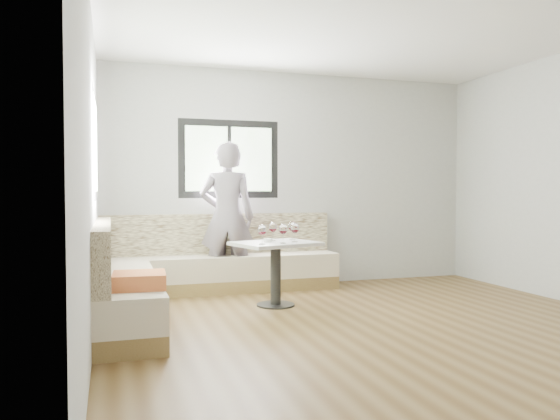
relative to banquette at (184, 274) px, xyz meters
name	(u,v)px	position (x,y,z in m)	size (l,w,h in m)	color
room	(374,172)	(1.51, -1.54, 1.08)	(5.01, 5.01, 2.81)	brown
banquette	(184,274)	(0.00, 0.00, 0.00)	(2.90, 2.80, 0.95)	olive
table	(276,258)	(0.93, -0.39, 0.19)	(1.00, 0.87, 0.69)	black
person	(227,217)	(0.60, 0.57, 0.59)	(0.67, 0.44, 1.84)	slate
olive_ramekin	(268,240)	(0.85, -0.36, 0.38)	(0.09, 0.09, 0.04)	white
wine_glass_a	(262,230)	(0.72, -0.61, 0.50)	(0.09, 0.09, 0.21)	white
wine_glass_b	(283,230)	(0.96, -0.57, 0.50)	(0.09, 0.09, 0.21)	white
wine_glass_c	(295,229)	(1.12, -0.46, 0.50)	(0.09, 0.09, 0.21)	white
wine_glass_d	(273,228)	(0.94, -0.26, 0.50)	(0.09, 0.09, 0.21)	white
wine_glass_e	(292,227)	(1.19, -0.19, 0.50)	(0.09, 0.09, 0.21)	white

